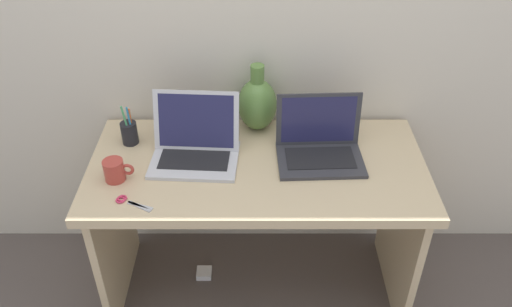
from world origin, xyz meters
name	(u,v)px	position (x,y,z in m)	size (l,w,h in m)	color
ground_plane	(256,285)	(0.00, 0.00, 0.00)	(6.00, 6.00, 0.00)	#564C47
back_wall	(256,11)	(0.00, 0.36, 1.20)	(4.40, 0.04, 2.40)	beige
desk	(256,195)	(0.00, 0.00, 0.56)	(1.32, 0.64, 0.72)	#D1B78C
laptop_left	(194,142)	(-0.24, 0.06, 0.79)	(0.35, 0.28, 0.25)	silver
laptop_right	(318,141)	(0.24, 0.07, 0.78)	(0.34, 0.25, 0.24)	#333338
green_vase	(256,103)	(0.00, 0.26, 0.84)	(0.16, 0.16, 0.29)	#5B843D
coffee_mug	(113,171)	(-0.53, -0.09, 0.76)	(0.11, 0.08, 0.08)	#B23D33
pen_cup	(128,133)	(-0.52, 0.14, 0.77)	(0.07, 0.07, 0.18)	black
scissors	(126,202)	(-0.46, -0.23, 0.72)	(0.14, 0.09, 0.01)	#B7B7BC
power_brick	(203,273)	(-0.25, 0.06, 0.01)	(0.07, 0.07, 0.03)	white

